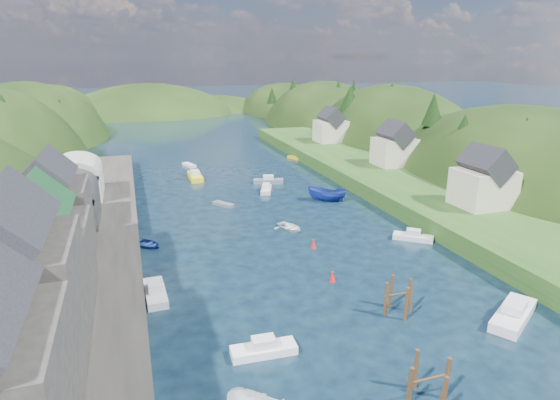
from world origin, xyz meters
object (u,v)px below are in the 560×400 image
object	(u,v)px
channel_buoy_near	(333,277)
piling_cluster_near	(428,386)
piling_cluster_far	(398,300)
channel_buoy_far	(314,244)

from	to	relation	value
channel_buoy_near	piling_cluster_near	bearing A→B (deg)	-94.06
piling_cluster_near	piling_cluster_far	world-z (taller)	piling_cluster_near
piling_cluster_near	piling_cluster_far	xyz separation A→B (m)	(4.28, 10.59, -0.02)
piling_cluster_near	channel_buoy_far	world-z (taller)	piling_cluster_near
piling_cluster_far	channel_buoy_far	xyz separation A→B (m)	(-1.56, 16.21, -0.80)
channel_buoy_near	channel_buoy_far	size ratio (longest dim) A/B	1.00
piling_cluster_near	piling_cluster_far	distance (m)	11.42
piling_cluster_near	channel_buoy_far	distance (m)	26.95
piling_cluster_near	channel_buoy_near	size ratio (longest dim) A/B	3.39
piling_cluster_near	channel_buoy_far	bearing A→B (deg)	84.21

